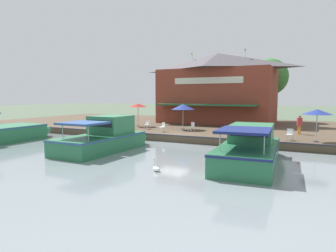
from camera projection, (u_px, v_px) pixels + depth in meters
ground_plane at (172, 143)px, 24.48m from camera, size 220.00×220.00×0.00m
quay_deck at (214, 127)px, 34.24m from camera, size 22.00×56.00×0.60m
quay_edge_fender at (173, 135)px, 24.51m from camera, size 0.20×50.40×0.10m
waterfront_restaurant at (217, 88)px, 36.65m from camera, size 9.30×13.95×8.75m
patio_umbrella_far_corner at (317, 112)px, 21.11m from camera, size 2.04×2.04×2.37m
patio_umbrella_back_row at (183, 107)px, 29.19m from camera, size 2.26×2.26×2.52m
patio_umbrella_by_entrance at (138, 105)px, 32.24m from camera, size 1.97×1.97×2.51m
cafe_chair_back_row_seat at (192, 126)px, 27.81m from camera, size 0.60×0.60×0.85m
cafe_chair_facing_river at (162, 127)px, 27.41m from camera, size 0.59×0.59×0.85m
cafe_chair_far_corner_seat at (97, 123)px, 31.19m from camera, size 0.54×0.54×0.85m
cafe_chair_under_first_umbrella at (131, 124)px, 30.25m from camera, size 0.58×0.58×0.85m
cafe_chair_beside_entrance at (147, 124)px, 29.58m from camera, size 0.46×0.46×0.85m
cafe_chair_mid_patio at (290, 134)px, 22.02m from camera, size 0.51×0.51×0.85m
person_near_entrance at (120, 120)px, 28.17m from camera, size 0.45×0.45×1.59m
person_mid_patio at (300, 122)px, 25.48m from camera, size 0.46×0.46×1.63m
motorboat_outer_channel at (108, 138)px, 21.19m from camera, size 8.04×3.17×2.38m
motorboat_mid_row at (250, 148)px, 17.03m from camera, size 8.62×3.44×2.17m
motorboat_far_downstream at (4, 133)px, 25.06m from camera, size 9.18×3.71×2.51m
swan at (156, 168)px, 15.02m from camera, size 0.53×0.62×0.69m
tree_upstream_bank at (268, 78)px, 38.97m from camera, size 5.00×4.76×8.16m
tree_downstream_bank at (258, 89)px, 39.12m from camera, size 3.63×3.46×5.97m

